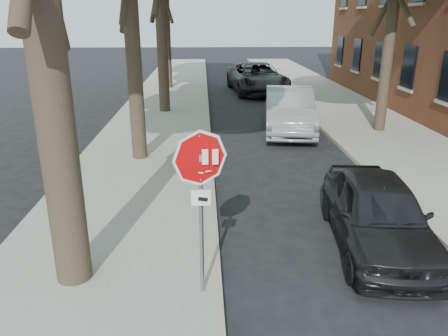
# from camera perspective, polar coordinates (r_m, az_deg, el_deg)

# --- Properties ---
(ground) EXTENTS (120.00, 120.00, 0.00)m
(ground) POSITION_cam_1_polar(r_m,az_deg,el_deg) (7.19, 3.03, -16.37)
(ground) COLOR black
(ground) RESTS_ON ground
(sidewalk_left) EXTENTS (4.00, 55.00, 0.12)m
(sidewalk_left) POSITION_cam_1_polar(r_m,az_deg,el_deg) (18.38, -8.51, 6.00)
(sidewalk_left) COLOR gray
(sidewalk_left) RESTS_ON ground
(sidewalk_right) EXTENTS (4.00, 55.00, 0.12)m
(sidewalk_right) POSITION_cam_1_polar(r_m,az_deg,el_deg) (19.46, 17.39, 6.06)
(sidewalk_right) COLOR gray
(sidewalk_right) RESTS_ON ground
(curb_left) EXTENTS (0.12, 55.00, 0.13)m
(curb_left) POSITION_cam_1_polar(r_m,az_deg,el_deg) (18.29, -2.07, 6.15)
(curb_left) COLOR #9E9384
(curb_left) RESTS_ON ground
(curb_right) EXTENTS (0.12, 55.00, 0.13)m
(curb_right) POSITION_cam_1_polar(r_m,az_deg,el_deg) (18.86, 11.50, 6.17)
(curb_right) COLOR #9E9384
(curb_right) RESTS_ON ground
(stop_sign) EXTENTS (0.76, 0.34, 2.61)m
(stop_sign) POSITION_cam_1_polar(r_m,az_deg,el_deg) (6.21, -3.07, -1.90)
(stop_sign) COLOR gray
(stop_sign) RESTS_ON sidewalk_left
(car_a) EXTENTS (2.06, 4.20, 1.38)m
(car_a) POSITION_cam_1_polar(r_m,az_deg,el_deg) (8.73, 19.42, -5.54)
(car_a) COLOR black
(car_a) RESTS_ON ground
(car_b) EXTENTS (2.37, 5.17, 1.64)m
(car_b) POSITION_cam_1_polar(r_m,az_deg,el_deg) (16.84, 8.49, 7.45)
(car_b) COLOR #ABAEB3
(car_b) RESTS_ON ground
(car_d) EXTENTS (3.36, 6.32, 1.69)m
(car_d) POSITION_cam_1_polar(r_m,az_deg,el_deg) (25.69, 4.38, 11.65)
(car_d) COLOR black
(car_d) RESTS_ON ground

